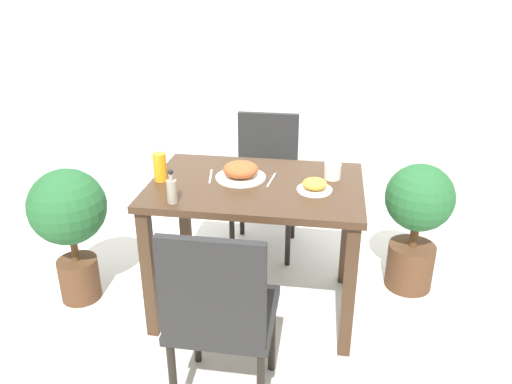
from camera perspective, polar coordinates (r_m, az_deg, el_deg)
The scene contains 14 objects.
ground_plane at distance 2.91m, azimuth 0.00°, elevation -12.70°, with size 16.00×16.00×0.00m, color beige.
wall_back at distance 3.62m, azimuth 3.19°, elevation 16.95°, with size 8.00×0.05×2.60m.
dining_table at distance 2.59m, azimuth 0.00°, elevation -1.36°, with size 1.08×0.74×0.75m.
chair_near at distance 2.03m, azimuth -4.16°, elevation -13.49°, with size 0.42×0.42×0.90m.
chair_far at distance 3.28m, azimuth 1.10°, elevation 1.92°, with size 0.42×0.42×0.90m.
food_plate at distance 2.58m, azimuth -1.76°, elevation 2.39°, with size 0.26×0.26×0.09m.
side_plate at distance 2.45m, azimuth 6.72°, elevation 0.72°, with size 0.17×0.17×0.06m.
drink_cup at distance 2.61m, azimuth 8.74°, elevation 2.36°, with size 0.09×0.09×0.08m.
juice_glass at distance 2.59m, azimuth -10.92°, elevation 2.83°, with size 0.07×0.07×0.15m.
sauce_bottle at distance 2.33m, azimuth -9.59°, elevation 0.24°, with size 0.05×0.05×0.17m.
fork_utensil at distance 2.63m, azimuth -5.21°, elevation 1.81°, with size 0.04×0.18×0.00m.
spoon_utensil at distance 2.57m, azimuth 1.78°, elevation 1.40°, with size 0.03×0.18×0.00m.
potted_plant_left at distance 2.89m, azimuth -20.56°, elevation -2.81°, with size 0.42×0.42×0.79m.
potted_plant_right at distance 2.98m, azimuth 17.91°, elevation -2.71°, with size 0.38×0.38×0.77m.
Camera 1 is at (0.36, -2.31, 1.74)m, focal length 35.00 mm.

